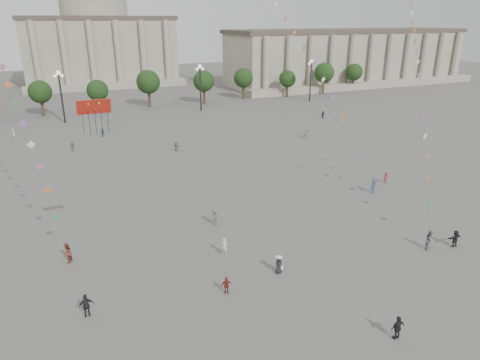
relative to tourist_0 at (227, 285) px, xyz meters
name	(u,v)px	position (x,y,z in m)	size (l,w,h in m)	color
ground	(308,283)	(6.67, -1.43, -0.74)	(360.00, 360.00, 0.00)	#53514F
hall_east	(349,57)	(81.67, 92.46, 7.68)	(84.00, 26.22, 17.20)	gray
hall_central	(97,38)	(6.67, 127.79, 13.49)	(48.30, 34.30, 35.50)	gray
tree_row	(129,87)	(6.67, 76.57, 4.65)	(137.12, 5.12, 8.00)	#37291B
lamp_post_mid_west	(60,87)	(-8.33, 68.57, 6.61)	(2.00, 0.90, 10.65)	#262628
lamp_post_mid_east	(200,79)	(21.67, 68.57, 6.61)	(2.00, 0.90, 10.65)	#262628
lamp_post_far_east	(311,73)	(51.67, 68.57, 6.61)	(2.00, 0.90, 10.65)	#262628
person_crowd_0	(103,132)	(-2.60, 53.73, 0.05)	(0.92, 0.38, 1.57)	#354979
person_crowd_3	(455,239)	(22.71, -1.96, 0.10)	(1.57, 0.50, 1.69)	black
person_crowd_4	(111,119)	(0.44, 64.48, 0.18)	(1.72, 0.55, 1.85)	silver
person_crowd_6	(215,217)	(3.44, 11.48, 0.22)	(1.24, 0.71, 1.92)	#5B5A5F
person_crowd_7	(306,133)	(31.10, 37.83, 0.12)	(1.61, 0.51, 1.73)	#B3B3AE
person_crowd_8	(386,178)	(28.53, 13.94, 0.00)	(0.96, 0.55, 1.49)	maroon
person_crowd_9	(323,115)	(43.38, 50.31, 0.03)	(1.43, 0.46, 1.54)	black
person_crowd_10	(14,134)	(-17.40, 58.15, 0.22)	(0.70, 0.46, 1.91)	silver
person_crowd_12	(176,146)	(7.22, 39.26, 0.08)	(1.51, 0.48, 1.63)	slate
person_crowd_13	(224,246)	(2.03, 5.54, 0.15)	(0.65, 0.43, 1.79)	silver
person_crowd_16	(72,146)	(-8.32, 46.34, 0.07)	(0.95, 0.40, 1.62)	slate
tourist_0	(227,285)	(0.00, 0.00, 0.00)	(0.87, 0.36, 1.48)	maroon
tourist_1	(398,328)	(8.62, -9.46, 0.17)	(1.06, 0.44, 1.82)	black
tourist_4	(87,305)	(-10.36, 1.57, 0.19)	(1.09, 0.45, 1.86)	black
kite_flyer_0	(67,253)	(-11.20, 10.05, 0.19)	(0.90, 0.70, 1.86)	brown
kite_flyer_1	(374,186)	(24.65, 11.81, 0.15)	(1.15, 0.66, 1.78)	#344C75
kite_flyer_2	(430,240)	(20.13, -1.31, 0.20)	(0.92, 0.71, 1.88)	slate
hat_person	(279,265)	(5.16, 0.87, 0.08)	(0.79, 0.60, 1.69)	black
dragon_kite	(96,118)	(-7.96, 3.26, 13.43)	(5.14, 1.93, 15.93)	#AF1F12
kite_train_east	(413,30)	(40.05, 24.19, 18.08)	(37.54, 47.34, 69.70)	#3F3F3F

